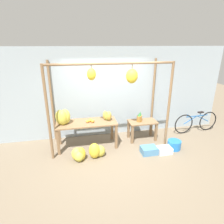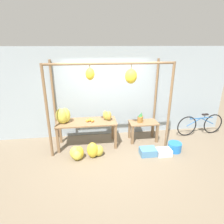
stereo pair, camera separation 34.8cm
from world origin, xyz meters
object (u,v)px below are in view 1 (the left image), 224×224
object	(u,v)px
banana_pile_ground_left	(79,154)
banana_pile_ground_right	(97,151)
pineapple_cluster	(140,117)
papaya_pile	(107,116)
banana_pile_on_table	(63,117)
fruit_crate_white	(149,150)
orange_pile	(90,121)
parked_bicycle	(196,122)
fruit_crate_purple	(164,150)
blue_bucket	(174,145)

from	to	relation	value
banana_pile_ground_left	banana_pile_ground_right	xyz separation A→B (m)	(0.47, 0.03, 0.03)
pineapple_cluster	papaya_pile	world-z (taller)	papaya_pile
banana_pile_on_table	fruit_crate_white	bearing A→B (deg)	-18.14
orange_pile	papaya_pile	size ratio (longest dim) A/B	0.82
banana_pile_ground_right	fruit_crate_white	distance (m)	1.45
parked_bicycle	fruit_crate_purple	world-z (taller)	parked_bicycle
pineapple_cluster	parked_bicycle	distance (m)	2.12
fruit_crate_white	papaya_pile	distance (m)	1.51
blue_bucket	parked_bicycle	xyz separation A→B (m)	(1.28, 0.88, 0.23)
banana_pile_ground_left	parked_bicycle	size ratio (longest dim) A/B	0.24
blue_bucket	papaya_pile	size ratio (longest dim) A/B	1.34
banana_pile_on_table	parked_bicycle	bearing A→B (deg)	2.94
pineapple_cluster	blue_bucket	xyz separation A→B (m)	(0.80, -0.78, -0.61)
fruit_crate_white	blue_bucket	world-z (taller)	blue_bucket
pineapple_cluster	fruit_crate_white	size ratio (longest dim) A/B	0.68
banana_pile_on_table	orange_pile	size ratio (longest dim) A/B	2.15
banana_pile_on_table	fruit_crate_white	xyz separation A→B (m)	(2.26, -0.74, -0.88)
banana_pile_on_table	papaya_pile	world-z (taller)	banana_pile_on_table
banana_pile_ground_left	blue_bucket	distance (m)	2.71
banana_pile_on_table	banana_pile_ground_right	xyz separation A→B (m)	(0.82, -0.63, -0.78)
parked_bicycle	pineapple_cluster	bearing A→B (deg)	-177.11
banana_pile_ground_left	papaya_pile	distance (m)	1.34
banana_pile_ground_left	fruit_crate_white	xyz separation A→B (m)	(1.91, -0.07, -0.07)
banana_pile_ground_right	fruit_crate_white	world-z (taller)	banana_pile_ground_right
papaya_pile	pineapple_cluster	bearing A→B (deg)	5.24
orange_pile	fruit_crate_purple	world-z (taller)	orange_pile
banana_pile_ground_left	banana_pile_ground_right	world-z (taller)	banana_pile_ground_right
blue_bucket	orange_pile	bearing A→B (deg)	164.43
pineapple_cluster	blue_bucket	world-z (taller)	pineapple_cluster
banana_pile_on_table	orange_pile	bearing A→B (deg)	-0.83
blue_bucket	fruit_crate_purple	distance (m)	0.41
banana_pile_ground_left	fruit_crate_purple	xyz separation A→B (m)	(2.33, -0.14, -0.08)
fruit_crate_white	orange_pile	bearing A→B (deg)	154.32
fruit_crate_white	fruit_crate_purple	size ratio (longest dim) A/B	1.11
fruit_crate_white	blue_bucket	size ratio (longest dim) A/B	1.15
parked_bicycle	papaya_pile	world-z (taller)	papaya_pile
parked_bicycle	fruit_crate_purple	bearing A→B (deg)	-148.24
banana_pile_ground_right	blue_bucket	distance (m)	2.24
pineapple_cluster	banana_pile_ground_right	distance (m)	1.72
banana_pile_ground_right	parked_bicycle	distance (m)	3.63
banana_pile_on_table	blue_bucket	size ratio (longest dim) A/B	1.32
pineapple_cluster	fruit_crate_white	bearing A→B (deg)	-90.34
orange_pile	blue_bucket	xyz separation A→B (m)	(2.32, -0.65, -0.68)
papaya_pile	fruit_crate_purple	world-z (taller)	papaya_pile
banana_pile_ground_right	blue_bucket	size ratio (longest dim) A/B	1.23
orange_pile	banana_pile_ground_right	bearing A→B (deg)	-82.96
fruit_crate_white	blue_bucket	distance (m)	0.81
papaya_pile	fruit_crate_purple	xyz separation A→B (m)	(1.45, -0.83, -0.82)
banana_pile_ground_right	fruit_crate_white	bearing A→B (deg)	-4.21
blue_bucket	papaya_pile	bearing A→B (deg)	159.52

